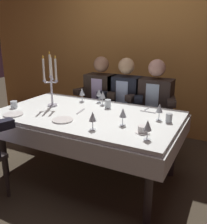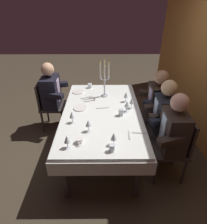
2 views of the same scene
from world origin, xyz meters
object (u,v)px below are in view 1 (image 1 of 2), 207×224
object	(u,v)px
dinner_plate_1	(63,120)
wine_glass_5	(123,113)
water_tumbler_2	(169,118)
coffee_cup_0	(143,130)
wine_glass_1	(159,109)
wine_glass_4	(99,93)
wine_glass_2	(93,117)
wine_glass_6	(82,92)
dinner_plate_0	(13,114)
seated_diner_2	(126,96)
candelabra	(51,82)
water_tumbler_1	(14,104)
seated_diner_3	(155,100)
dining_table	(87,124)
wine_glass_0	(148,126)
wine_glass_3	(103,95)
seated_diner_1	(102,93)
water_tumbler_0	(108,104)

from	to	relation	value
dinner_plate_1	wine_glass_5	distance (m)	0.59
water_tumbler_2	coffee_cup_0	distance (m)	0.39
wine_glass_1	wine_glass_4	distance (m)	0.88
dinner_plate_1	coffee_cup_0	distance (m)	0.78
wine_glass_2	water_tumbler_2	bearing A→B (deg)	41.80
wine_glass_6	coffee_cup_0	world-z (taller)	wine_glass_6
dinner_plate_0	seated_diner_2	bearing A→B (deg)	61.02
candelabra	dinner_plate_1	size ratio (longest dim) A/B	3.02
dinner_plate_0	wine_glass_4	bearing A→B (deg)	56.74
dinner_plate_1	coffee_cup_0	size ratio (longest dim) A/B	1.54
water_tumbler_1	water_tumbler_2	size ratio (longest dim) A/B	0.89
wine_glass_6	seated_diner_3	world-z (taller)	seated_diner_3
dining_table	wine_glass_0	size ratio (longest dim) A/B	11.83
wine_glass_3	seated_diner_1	xyz separation A→B (m)	(-0.30, 0.53, -0.12)
wine_glass_0	wine_glass_5	bearing A→B (deg)	145.10
water_tumbler_2	wine_glass_1	bearing A→B (deg)	167.85
coffee_cup_0	wine_glass_5	bearing A→B (deg)	157.55
dinner_plate_1	seated_diner_2	distance (m)	1.21
wine_glass_2	water_tumbler_2	size ratio (longest dim) A/B	1.88
dining_table	dinner_plate_0	xyz separation A→B (m)	(-0.64, -0.41, 0.13)
candelabra	wine_glass_5	size ratio (longest dim) A/B	3.75
wine_glass_6	seated_diner_2	distance (m)	0.64
water_tumbler_2	wine_glass_0	bearing A→B (deg)	-96.92
wine_glass_2	seated_diner_1	distance (m)	1.40
wine_glass_4	dinner_plate_0	bearing A→B (deg)	-123.26
water_tumbler_1	seated_diner_1	world-z (taller)	seated_diner_1
water_tumbler_1	coffee_cup_0	xyz separation A→B (m)	(1.52, -0.04, -0.01)
wine_glass_2	seated_diner_2	distance (m)	1.29
wine_glass_0	wine_glass_4	xyz separation A→B (m)	(-0.86, 0.80, 0.00)
wine_glass_6	seated_diner_1	world-z (taller)	seated_diner_1
wine_glass_4	water_tumbler_0	xyz separation A→B (m)	(0.20, -0.17, -0.07)
wine_glass_4	wine_glass_6	distance (m)	0.21
wine_glass_3	water_tumbler_1	world-z (taller)	wine_glass_3
wine_glass_4	wine_glass_5	bearing A→B (deg)	-46.35
water_tumbler_0	coffee_cup_0	bearing A→B (deg)	-41.51
wine_glass_6	seated_diner_1	xyz separation A→B (m)	(-0.00, 0.52, -0.12)
dinner_plate_0	wine_glass_0	bearing A→B (deg)	1.52
wine_glass_5	coffee_cup_0	distance (m)	0.26
water_tumbler_0	water_tumbler_2	world-z (taller)	water_tumbler_0
wine_glass_6	water_tumbler_1	size ratio (longest dim) A/B	2.10
coffee_cup_0	dinner_plate_1	bearing A→B (deg)	-175.45
water_tumbler_0	seated_diner_1	world-z (taller)	seated_diner_1
wine_glass_1	seated_diner_2	xyz separation A→B (m)	(-0.66, 0.75, -0.12)
wine_glass_3	water_tumbler_2	world-z (taller)	wine_glass_3
dinner_plate_1	wine_glass_2	xyz separation A→B (m)	(0.37, -0.07, 0.11)
dining_table	dinner_plate_1	xyz separation A→B (m)	(-0.09, -0.31, 0.13)
candelabra	wine_glass_4	bearing A→B (deg)	44.35
water_tumbler_1	dinner_plate_0	bearing A→B (deg)	-46.25
wine_glass_0	wine_glass_6	distance (m)	1.30
water_tumbler_2	seated_diner_2	world-z (taller)	seated_diner_2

